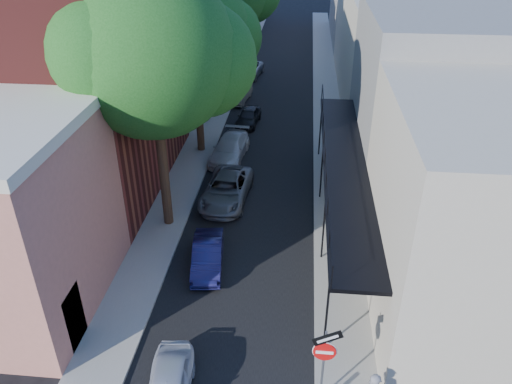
% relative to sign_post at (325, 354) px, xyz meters
% --- Properties ---
extents(road_surface, '(6.00, 64.00, 0.01)m').
position_rel_sign_post_xyz_m(road_surface, '(-3.16, 29.03, -2.03)').
color(road_surface, black).
rests_on(road_surface, ground).
extents(sidewalk_left, '(2.00, 64.00, 0.12)m').
position_rel_sign_post_xyz_m(sidewalk_left, '(-7.16, 29.03, -1.98)').
color(sidewalk_left, gray).
rests_on(sidewalk_left, ground).
extents(sidewalk_right, '(2.00, 64.00, 0.12)m').
position_rel_sign_post_xyz_m(sidewalk_right, '(0.84, 29.03, -1.98)').
color(sidewalk_right, gray).
rests_on(sidewalk_right, ground).
extents(buildings_left, '(10.10, 59.10, 12.00)m').
position_rel_sign_post_xyz_m(buildings_left, '(-12.46, 27.79, 2.90)').
color(buildings_left, tan).
rests_on(buildings_left, ground).
extents(buildings_right, '(9.80, 55.00, 10.00)m').
position_rel_sign_post_xyz_m(buildings_right, '(5.83, 28.51, 2.39)').
color(buildings_right, '#BDB39C').
rests_on(buildings_right, ground).
extents(sign_post, '(0.89, 0.17, 2.99)m').
position_rel_sign_post_xyz_m(sign_post, '(0.00, 0.00, 0.00)').
color(sign_post, '#595B60').
rests_on(sign_post, ground).
extents(oak_near, '(7.48, 6.80, 11.42)m').
position_rel_sign_post_xyz_m(oak_near, '(-6.53, 9.29, 5.84)').
color(oak_near, '#372116').
rests_on(oak_near, ground).
extents(oak_mid, '(6.60, 6.00, 10.20)m').
position_rel_sign_post_xyz_m(oak_mid, '(-6.58, 17.26, 5.02)').
color(oak_mid, '#372116').
rests_on(oak_mid, ground).
extents(parked_car_b, '(1.59, 3.54, 1.13)m').
position_rel_sign_post_xyz_m(parked_car_b, '(-4.56, 6.08, -1.47)').
color(parked_car_b, '#171646').
rests_on(parked_car_b, ground).
extents(parked_car_c, '(2.45, 4.77, 1.29)m').
position_rel_sign_post_xyz_m(parked_car_c, '(-4.56, 11.42, -1.39)').
color(parked_car_c, slate).
rests_on(parked_car_c, ground).
extents(parked_car_d, '(2.17, 4.51, 1.27)m').
position_rel_sign_post_xyz_m(parked_car_d, '(-5.08, 16.22, -1.40)').
color(parked_car_d, silver).
rests_on(parked_car_d, ground).
extents(parked_car_e, '(1.68, 3.42, 1.12)m').
position_rel_sign_post_xyz_m(parked_car_e, '(-4.56, 21.51, -1.48)').
color(parked_car_e, black).
rests_on(parked_car_e, ground).
extents(parked_car_f, '(1.73, 3.79, 1.21)m').
position_rel_sign_post_xyz_m(parked_car_f, '(-5.76, 26.02, -1.43)').
color(parked_car_f, gray).
rests_on(parked_car_f, ground).
extents(parked_car_g, '(2.56, 4.55, 1.20)m').
position_rel_sign_post_xyz_m(parked_car_g, '(-5.76, 32.11, -1.44)').
color(parked_car_g, '#8C909D').
rests_on(parked_car_g, ground).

